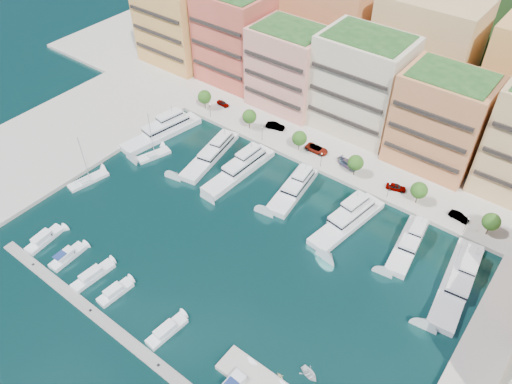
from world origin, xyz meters
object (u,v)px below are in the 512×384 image
(lamppost_4, at_px, (467,223))
(car_4, at_px, (396,187))
(yacht_0, at_px, (164,130))
(car_3, at_px, (348,164))
(tender_1, at_px, (280,376))
(cruiser_3, at_px, (115,292))
(car_2, at_px, (317,149))
(tree_0, at_px, (204,97))
(tree_1, at_px, (249,116))
(yacht_1, at_px, (212,153))
(cruiser_7, at_px, (235,383))
(sailboat_1, at_px, (88,181))
(lamppost_3, at_px, (389,188))
(yacht_5, at_px, (409,242))
(sailboat_2, at_px, (154,156))
(yacht_4, at_px, (349,220))
(tender_2, at_px, (309,374))
(cruiser_5, at_px, (167,331))
(car_5, at_px, (459,217))
(car_1, at_px, (275,126))
(tree_2, at_px, (299,138))
(lamppost_1, at_px, (262,131))
(tree_5, at_px, (491,222))
(tree_3, at_px, (356,163))
(cruiser_2, at_px, (93,276))
(car_0, at_px, (223,103))
(yacht_3, at_px, (294,187))
(cruiser_1, at_px, (67,257))
(yacht_2, at_px, (241,168))
(tree_4, at_px, (419,190))
(cruiser_0, at_px, (44,239))
(yacht_6, at_px, (459,279))

(lamppost_4, bearing_deg, car_4, 168.63)
(yacht_0, height_order, car_3, yacht_0)
(tender_1, bearing_deg, cruiser_3, 114.34)
(car_2, bearing_deg, tree_0, 92.70)
(tree_1, xyz_separation_m, yacht_1, (-0.76, -14.52, -3.65))
(cruiser_7, xyz_separation_m, sailboat_1, (-60.51, 17.99, -0.26))
(lamppost_3, bearing_deg, yacht_5, -44.82)
(lamppost_3, distance_m, sailboat_2, 58.69)
(yacht_4, distance_m, sailboat_2, 52.16)
(tender_2, bearing_deg, cruiser_5, 127.03)
(cruiser_7, relative_size, car_5, 1.80)
(sailboat_2, distance_m, car_1, 33.20)
(yacht_1, xyz_separation_m, cruiser_3, (13.43, -43.56, -0.54))
(sailboat_2, relative_size, tender_1, 9.50)
(tree_0, distance_m, lamppost_3, 58.05)
(yacht_0, relative_size, tender_2, 6.80)
(tree_0, bearing_deg, lamppost_4, -1.73)
(tree_2, xyz_separation_m, tender_2, (35.28, -49.24, -4.38))
(tender_2, height_order, car_5, car_5)
(tree_2, height_order, yacht_1, tree_2)
(cruiser_5, xyz_separation_m, cruiser_7, (15.97, -0.02, 0.02))
(lamppost_1, relative_size, car_4, 0.92)
(tree_5, bearing_deg, yacht_1, -167.36)
(yacht_5, xyz_separation_m, cruiser_7, (-9.56, -45.78, -0.64))
(tree_3, height_order, lamppost_4, tree_3)
(tree_1, bearing_deg, lamppost_1, -20.97)
(lamppost_3, distance_m, tender_2, 47.97)
(tree_2, xyz_separation_m, cruiser_2, (-9.92, -58.10, -4.20))
(tree_3, relative_size, car_3, 1.03)
(lamppost_3, distance_m, car_0, 55.40)
(lamppost_3, distance_m, yacht_3, 21.54)
(car_1, height_order, car_3, car_1)
(lamppost_1, distance_m, cruiser_1, 56.47)
(lamppost_3, relative_size, yacht_2, 0.19)
(cruiser_7, relative_size, car_1, 1.57)
(cruiser_3, distance_m, car_5, 74.10)
(tree_2, relative_size, car_3, 1.03)
(tree_5, xyz_separation_m, car_0, (-76.98, 4.21, -3.07))
(lamppost_4, xyz_separation_m, car_0, (-72.98, 6.51, -2.16))
(car_1, xyz_separation_m, car_3, (23.56, -2.12, -0.04))
(tree_3, bearing_deg, cruiser_7, -79.73)
(yacht_0, bearing_deg, tree_4, 13.02)
(cruiser_5, height_order, tender_2, cruiser_5)
(tree_3, bearing_deg, tree_0, 180.00)
(cruiser_0, height_order, cruiser_1, cruiser_1)
(car_3, bearing_deg, lamppost_3, -97.04)
(lamppost_1, relative_size, yacht_3, 0.23)
(lamppost_4, height_order, cruiser_7, lamppost_4)
(tree_4, bearing_deg, car_4, 167.50)
(tree_5, height_order, yacht_6, tree_5)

